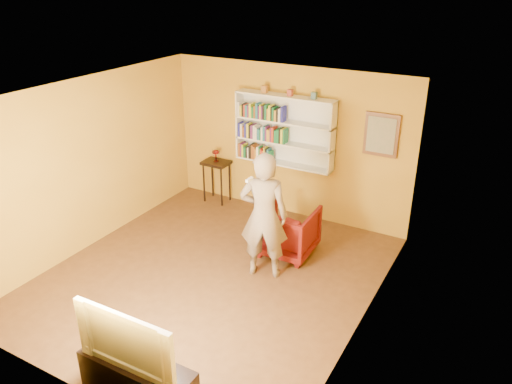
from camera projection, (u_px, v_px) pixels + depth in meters
room_shell at (209, 215)px, 6.95m from camera, size 5.30×5.80×2.88m
bookshelf at (286, 130)px, 8.63m from camera, size 1.80×0.29×1.23m
books_row_lower at (256, 152)px, 8.97m from camera, size 0.66×0.19×0.26m
books_row_middle at (263, 133)px, 8.75m from camera, size 0.92×0.19×0.26m
books_row_upper at (262, 112)px, 8.60m from camera, size 0.88×0.18×0.27m
ornament_left at (265, 89)px, 8.47m from camera, size 0.09×0.09×0.12m
ornament_centre at (290, 93)px, 8.26m from camera, size 0.08×0.08×0.11m
ornament_right at (314, 96)px, 8.07m from camera, size 0.08×0.08×0.11m
framed_painting at (381, 135)px, 7.87m from camera, size 0.55×0.05×0.70m
console_table at (216, 168)px, 9.49m from camera, size 0.50×0.38×0.82m
ruby_lustre at (216, 153)px, 9.36m from camera, size 0.15×0.15×0.23m
armchair at (288, 231)px, 7.83m from camera, size 0.86×0.88×0.78m
person at (264, 216)px, 7.06m from camera, size 0.80×0.65×1.90m
game_remote at (249, 180)px, 6.67m from camera, size 0.04×0.15×0.04m
tv_cabinet at (138, 379)px, 5.21m from camera, size 1.30×0.39×0.47m
television at (133, 336)px, 4.97m from camera, size 1.19×0.17×0.69m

